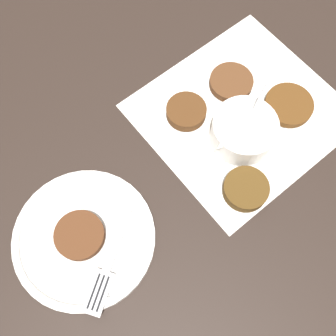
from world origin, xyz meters
TOP-DOWN VIEW (x-y plane):
  - ground_plane at (0.00, 0.00)m, footprint 4.00×4.00m
  - napkin at (0.03, -0.03)m, footprint 0.34×0.31m
  - sauce_bowl at (0.06, 0.01)m, footprint 0.12×0.11m
  - fritter_0 at (0.00, -0.08)m, footprint 0.08×0.08m
  - fritter_1 at (-0.05, 0.02)m, footprint 0.09×0.09m
  - fritter_2 at (0.10, -0.09)m, footprint 0.07×0.07m
  - fritter_3 at (0.12, 0.09)m, footprint 0.07×0.07m
  - serving_plate at (0.37, -0.02)m, footprint 0.22×0.22m
  - fritter_on_plate at (0.38, -0.02)m, footprint 0.08×0.08m
  - fork at (0.38, 0.05)m, footprint 0.15×0.11m

SIDE VIEW (x-z plane):
  - ground_plane at x=0.00m, z-range 0.00..0.00m
  - napkin at x=0.03m, z-range 0.00..0.00m
  - fritter_1 at x=-0.05m, z-range 0.00..0.02m
  - serving_plate at x=0.37m, z-range 0.00..0.02m
  - fritter_0 at x=0.00m, z-range 0.00..0.02m
  - fritter_2 at x=0.10m, z-range 0.00..0.02m
  - fritter_3 at x=0.12m, z-range 0.00..0.03m
  - fork at x=0.38m, z-range 0.02..0.03m
  - sauce_bowl at x=0.06m, z-range -0.02..0.07m
  - fritter_on_plate at x=0.38m, z-range 0.02..0.04m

